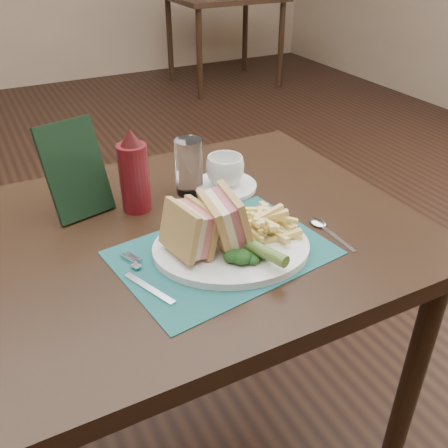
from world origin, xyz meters
The scene contains 18 objects.
floor centered at (0.00, 0.00, 0.00)m, with size 7.00×7.00×0.00m, color black.
wall_back centered at (0.00, 3.50, 0.00)m, with size 6.00×6.00×0.00m, color tan.
table_main centered at (0.00, -0.50, 0.38)m, with size 0.90×0.75×0.75m, color black, non-canonical shape.
table_bg_right centered at (1.76, 2.75, 0.38)m, with size 0.90×0.75×0.75m, color black, non-canonical shape.
placemat centered at (0.00, -0.62, 0.75)m, with size 0.39×0.28×0.00m, color #1A5454.
plate centered at (0.02, -0.62, 0.76)m, with size 0.30×0.24×0.01m, color white, non-canonical shape.
sandwich_half_a centered at (-0.08, -0.61, 0.82)m, with size 0.06×0.10×0.09m, color tan, non-canonical shape.
sandwich_half_b centered at (-0.01, -0.61, 0.82)m, with size 0.06×0.11×0.10m, color tan, non-canonical shape.
kale_garnish centered at (0.02, -0.68, 0.78)m, with size 0.11×0.08×0.03m, color #133513, non-canonical shape.
pickle_spear centered at (0.04, -0.69, 0.79)m, with size 0.02×0.02×0.12m, color #4A6928.
fries_pile centered at (0.09, -0.60, 0.80)m, with size 0.18×0.20×0.06m, color #F2D879, non-canonical shape.
fork centered at (-0.16, -0.63, 0.76)m, with size 0.03×0.17×0.01m, color silver, non-canonical shape.
spoon centered at (0.23, -0.66, 0.76)m, with size 0.03×0.15×0.01m, color silver, non-canonical shape.
saucer centered at (0.13, -0.38, 0.76)m, with size 0.15×0.15×0.01m, color white.
coffee_cup centered at (0.13, -0.38, 0.80)m, with size 0.09×0.09×0.07m, color white.
drinking_glass centered at (0.05, -0.36, 0.81)m, with size 0.06×0.06×0.13m, color white.
ketchup_bottle centered at (-0.09, -0.38, 0.84)m, with size 0.06×0.06×0.19m, color #560E13, non-canonical shape.
check_presenter centered at (-0.20, -0.34, 0.85)m, with size 0.13×0.01×0.21m, color black.
Camera 1 is at (-0.36, -1.32, 1.30)m, focal length 40.00 mm.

